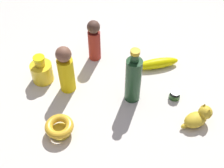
{
  "coord_description": "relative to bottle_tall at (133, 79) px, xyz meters",
  "views": [
    {
      "loc": [
        -0.29,
        -0.79,
        0.96
      ],
      "look_at": [
        0.0,
        0.0,
        0.05
      ],
      "focal_mm": 48.84,
      "sensor_mm": 36.0,
      "label": 1
    }
  ],
  "objects": [
    {
      "name": "nail_polish_jar",
      "position": [
        0.16,
        -0.06,
        -0.09
      ],
      "size": [
        0.04,
        0.04,
        0.04
      ],
      "color": "#2B5124",
      "rests_on": "ground"
    },
    {
      "name": "person_figure_child",
      "position": [
        -0.23,
        0.14,
        -0.0
      ],
      "size": [
        0.09,
        0.09,
        0.22
      ],
      "color": "yellow",
      "rests_on": "ground"
    },
    {
      "name": "ground",
      "position": [
        -0.07,
        0.06,
        -0.11
      ],
      "size": [
        2.0,
        2.0,
        0.0
      ],
      "primitive_type": "plane",
      "color": "silver"
    },
    {
      "name": "bottle_short",
      "position": [
        -0.32,
        0.23,
        -0.06
      ],
      "size": [
        0.09,
        0.09,
        0.13
      ],
      "color": "yellow",
      "rests_on": "ground"
    },
    {
      "name": "person_figure_adult",
      "position": [
        -0.06,
        0.29,
        -0.01
      ],
      "size": [
        0.08,
        0.08,
        0.2
      ],
      "color": "maroon",
      "rests_on": "ground"
    },
    {
      "name": "cat_figurine",
      "position": [
        0.18,
        -0.2,
        -0.07
      ],
      "size": [
        0.13,
        0.07,
        0.08
      ],
      "color": "gold",
      "rests_on": "ground"
    },
    {
      "name": "bowl",
      "position": [
        -0.32,
        -0.07,
        -0.08
      ],
      "size": [
        0.11,
        0.11,
        0.05
      ],
      "color": "gold",
      "rests_on": "ground"
    },
    {
      "name": "bottle_tall",
      "position": [
        0.0,
        0.0,
        0.0
      ],
      "size": [
        0.06,
        0.06,
        0.25
      ],
      "color": "#1D4123",
      "rests_on": "ground"
    },
    {
      "name": "banana",
      "position": [
        0.17,
        0.13,
        -0.09
      ],
      "size": [
        0.2,
        0.07,
        0.05
      ],
      "primitive_type": "ellipsoid",
      "rotation": [
        0.0,
        0.0,
        3.01
      ],
      "color": "#E8DD04",
      "rests_on": "ground"
    }
  ]
}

